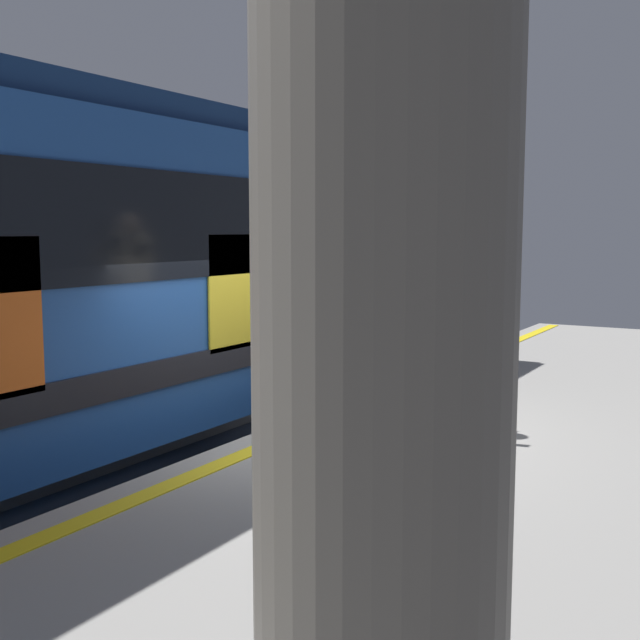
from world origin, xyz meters
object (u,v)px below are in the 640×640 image
at_px(train_carriage, 19,269).
at_px(handbag, 345,418).
at_px(passenger, 361,299).
at_px(station_column, 385,134).

bearing_deg(train_carriage, handbag, 105.87).
distance_m(passenger, station_column, 5.52).
bearing_deg(handbag, train_carriage, -74.13).
distance_m(train_carriage, passenger, 3.03).
xyz_separation_m(passenger, station_column, (4.84, 2.56, 0.72)).
height_order(train_carriage, handbag, train_carriage).
height_order(passenger, handbag, passenger).
relative_size(train_carriage, station_column, 2.70).
bearing_deg(train_carriage, station_column, 56.24).
bearing_deg(handbag, passenger, -165.85).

